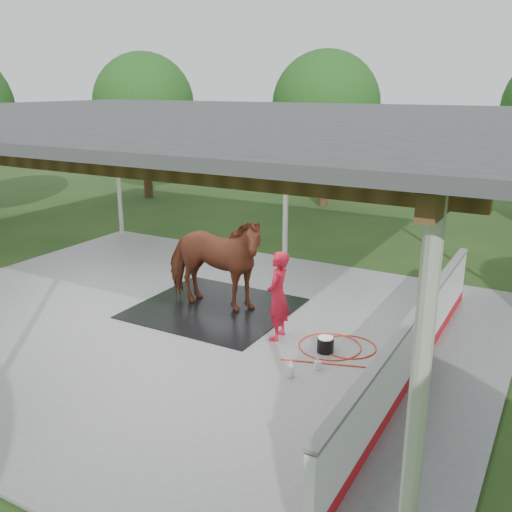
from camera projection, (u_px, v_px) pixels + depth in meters
The scene contains 12 objects.
ground at pixel (179, 324), 11.28m from camera, with size 100.00×100.00×0.00m, color #1E3814.
concrete_slab at pixel (179, 323), 11.27m from camera, with size 12.00×10.00×0.05m, color slate.
pavilion_structure at pixel (170, 118), 10.13m from camera, with size 12.60×10.60×4.05m.
dasher_board at pixel (413, 347), 8.95m from camera, with size 0.16×8.00×1.15m.
tree_belt at pixel (212, 126), 10.79m from camera, with size 28.00×28.00×5.80m.
rubber_mat at pixel (214, 308), 11.91m from camera, with size 3.07×2.88×0.02m, color black.
horse at pixel (213, 262), 11.61m from camera, with size 1.08×2.38×2.01m, color brown.
handler at pixel (278, 296), 10.31m from camera, with size 0.61×0.40×1.66m, color red.
wash_bucket at pixel (325, 344), 9.95m from camera, with size 0.29×0.29×0.27m.
soap_bottle_a at pixel (291, 369), 9.09m from camera, with size 0.11×0.11×0.28m, color silver.
soap_bottle_b at pixel (318, 363), 9.36m from camera, with size 0.09×0.10×0.21m, color #338CD8.
hose_coil at pixel (338, 347), 10.16m from camera, with size 1.44×1.53×0.02m.
Camera 1 is at (6.43, -8.32, 4.55)m, focal length 40.00 mm.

